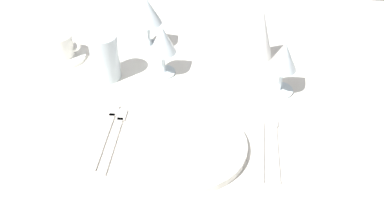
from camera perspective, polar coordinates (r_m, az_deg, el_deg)
The scene contains 13 objects.
dining_table at distance 1.30m, azimuth -0.72°, elevation -0.99°, with size 1.80×1.11×0.74m.
dinner_plate at distance 1.09m, azimuth -0.63°, elevation -4.50°, with size 0.27×0.27×0.02m, color white.
fork_outer at distance 1.13m, azimuth -8.99°, elevation -3.35°, with size 0.02×0.21×0.00m.
fork_inner at distance 1.15m, azimuth -9.98°, elevation -2.85°, with size 0.02×0.22×0.00m.
dinner_knife at distance 1.11m, azimuth 7.93°, elevation -4.46°, with size 0.02×0.22×0.00m.
spoon_soup at distance 1.13m, azimuth 9.55°, elevation -3.71°, with size 0.03×0.21×0.01m.
saucer_left at distance 1.42m, azimuth -14.92°, elevation 5.87°, with size 0.14×0.14×0.01m, color white.
coffee_cup_left at distance 1.40m, azimuth -15.10°, elevation 7.10°, with size 0.10×0.08×0.06m.
wine_glass_centre at distance 1.37m, azimuth -5.22°, elevation 10.94°, with size 0.08×0.08×0.15m.
wine_glass_left at distance 1.26m, azimuth -3.45°, elevation 7.72°, with size 0.07×0.07×0.14m.
wine_glass_right at distance 1.21m, azimuth 10.61°, elevation 5.63°, with size 0.07×0.07×0.15m.
drink_tumbler at distance 1.29m, azimuth -10.06°, elevation 5.56°, with size 0.07×0.07×0.13m.
napkin_folded at distance 1.35m, azimuth 8.03°, elevation 8.62°, with size 0.07×0.07×0.15m, color white.
Camera 1 is at (0.11, -0.97, 1.51)m, focal length 45.86 mm.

